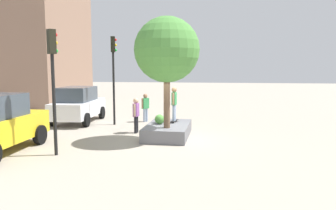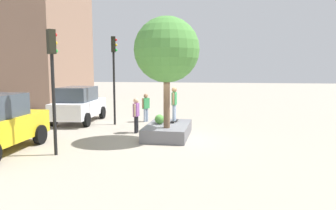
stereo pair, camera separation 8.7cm
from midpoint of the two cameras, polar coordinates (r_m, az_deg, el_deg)
name	(u,v)px [view 1 (the left image)]	position (r m, az deg, el deg)	size (l,w,h in m)	color
ground_plane	(173,139)	(13.83, 0.79, -6.34)	(120.00, 120.00, 0.00)	#9E9384
planter_ledge	(168,130)	(14.28, -0.17, -4.74)	(3.31, 1.91, 0.58)	slate
plaza_tree	(167,50)	(13.18, -0.41, 10.15)	(2.78, 2.78, 4.75)	brown
boxwood_shrub	(160,119)	(14.28, -1.76, -2.65)	(0.45, 0.45, 0.45)	#4C8C3D
skateboard	(174,121)	(14.81, 0.98, -2.98)	(0.82, 0.32, 0.07)	black
skateboarder	(174,101)	(14.68, 0.99, 0.68)	(0.55, 0.25, 1.62)	#8C9EB7
police_car	(78,104)	(18.75, -16.45, 0.10)	(4.64, 2.40, 2.09)	white
traffic_light_corner	(113,66)	(17.39, -10.23, 7.22)	(0.34, 0.37, 4.90)	black
traffic_light_median	(53,70)	(11.65, -20.77, 6.01)	(0.37, 0.37, 4.49)	black
bystander_watching	(136,113)	(15.07, -6.11, -1.44)	(0.59, 0.27, 1.73)	black
passerby_with_bag	(145,106)	(18.26, -4.35, -0.11)	(0.49, 0.40, 1.68)	#8C9EB7
brick_midrise	(34,21)	(30.25, -23.64, 14.11)	(8.36, 6.98, 14.67)	#8C6B56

